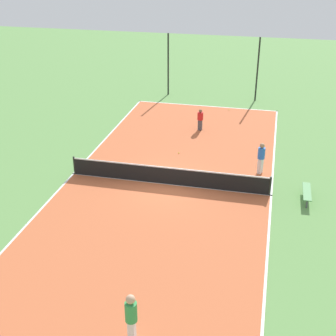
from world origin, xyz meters
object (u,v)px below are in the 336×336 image
tennis_ball_midcourt (229,110)px  fence_post_back_left (168,65)px  tennis_net (168,175)px  fence_post_back_right (258,70)px  player_coach_red (200,119)px  tennis_ball_near_net (179,153)px  bench (307,192)px  player_near_blue (261,156)px  player_far_green (131,316)px

tennis_ball_midcourt → fence_post_back_left: size_ratio=0.01×
tennis_net → fence_post_back_right: (3.33, 14.43, 1.81)m
fence_post_back_left → fence_post_back_right: bearing=0.0°
player_coach_red → tennis_ball_near_net: size_ratio=20.01×
bench → tennis_ball_midcourt: size_ratio=25.99×
bench → tennis_ball_near_net: (-6.78, 3.70, -0.33)m
tennis_ball_near_net → fence_post_back_right: size_ratio=0.01×
tennis_ball_midcourt → fence_post_back_right: size_ratio=0.01×
player_near_blue → player_coach_red: 6.63m
tennis_ball_midcourt → fence_post_back_left: bearing=151.5°
tennis_net → fence_post_back_right: bearing=77.0°
player_far_green → tennis_ball_midcourt: player_far_green is taller
player_near_blue → player_far_green: 12.68m
bench → player_coach_red: size_ratio=1.30×
player_near_blue → player_far_green: bearing=-165.8°
bench → player_coach_red: player_coach_red is taller
player_far_green → player_coach_red: size_ratio=1.35×
bench → fence_post_back_left: fence_post_back_left is taller
bench → tennis_ball_near_net: bench is taller
player_near_blue → bench: bearing=-106.9°
tennis_ball_midcourt → fence_post_back_right: (1.64, 2.72, 2.27)m
tennis_net → bench: size_ratio=5.58×
tennis_net → player_coach_red: 7.53m
player_coach_red → fence_post_back_right: bearing=-110.1°
player_near_blue → tennis_ball_near_net: size_ratio=24.35×
player_near_blue → fence_post_back_right: (-0.99, 12.19, 1.36)m
player_coach_red → fence_post_back_right: fence_post_back_right is taller
player_coach_red → tennis_ball_midcourt: bearing=-104.7°
tennis_net → fence_post_back_right: fence_post_back_right is taller
tennis_net → bench: bearing=-0.1°
player_near_blue → tennis_ball_midcourt: size_ratio=24.35×
player_coach_red → tennis_ball_midcourt: (1.37, 4.19, -0.72)m
player_far_green → tennis_ball_midcourt: size_ratio=27.03×
tennis_net → player_near_blue: 4.89m
tennis_net → tennis_ball_near_net: (-0.23, 3.69, -0.46)m
fence_post_back_right → bench: bearing=-77.4°
bench → player_coach_red: bearing=39.6°
tennis_net → fence_post_back_left: (-3.33, 14.43, 1.81)m
player_coach_red → fence_post_back_right: 7.69m
bench → player_coach_red: (-6.23, 7.53, 0.39)m
tennis_net → fence_post_back_left: 14.92m
player_near_blue → player_coach_red: bearing=65.4°
bench → tennis_ball_midcourt: bearing=22.6°
tennis_ball_midcourt → player_far_green: bearing=-91.2°
player_near_blue → player_coach_red: (-4.00, 5.28, -0.19)m
player_near_blue → tennis_ball_near_net: 4.86m
fence_post_back_left → player_near_blue: bearing=-57.9°
fence_post_back_left → tennis_ball_near_net: bearing=-73.9°
player_far_green → bench: bearing=150.5°
tennis_net → tennis_ball_near_net: bearing=93.6°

